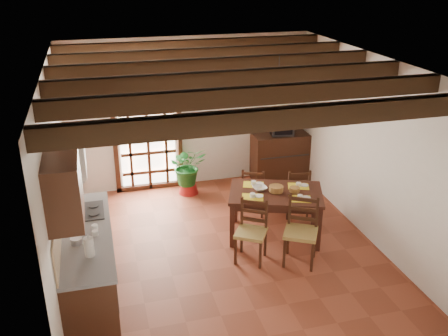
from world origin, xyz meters
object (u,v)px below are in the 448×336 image
object	(u,v)px
dining_table	(276,197)
sideboard	(280,157)
kitchen_counter	(89,263)
crt_tv	(282,125)
chair_far_right	(295,200)
chair_near_right	(300,243)
potted_plant	(188,165)
pendant_lamp	(277,106)
chair_near_left	(251,242)
chair_far_left	(254,199)

from	to	relation	value
dining_table	sideboard	xyz separation A→B (m)	(0.86, 2.04, -0.20)
kitchen_counter	crt_tv	distance (m)	4.68
sideboard	crt_tv	size ratio (longest dim) A/B	2.27
kitchen_counter	chair_far_right	size ratio (longest dim) A/B	2.59
chair_near_right	potted_plant	xyz separation A→B (m)	(-1.10, 2.65, 0.26)
chair_far_right	dining_table	bearing A→B (deg)	49.86
crt_tv	sideboard	bearing A→B (deg)	99.60
sideboard	pendant_lamp	size ratio (longest dim) A/B	1.29
sideboard	potted_plant	distance (m)	1.88
dining_table	pendant_lamp	size ratio (longest dim) A/B	1.92
chair_near_right	potted_plant	size ratio (longest dim) A/B	0.51
kitchen_counter	crt_tv	world-z (taller)	kitchen_counter
chair_near_right	pendant_lamp	distance (m)	1.99
chair_far_right	sideboard	size ratio (longest dim) A/B	0.80
kitchen_counter	potted_plant	world-z (taller)	potted_plant
dining_table	chair_near_left	bearing A→B (deg)	-115.86
potted_plant	pendant_lamp	world-z (taller)	pendant_lamp
kitchen_counter	dining_table	distance (m)	2.93
chair_near_left	chair_far_right	bearing A→B (deg)	75.46
kitchen_counter	potted_plant	size ratio (longest dim) A/B	1.17
kitchen_counter	chair_far_right	distance (m)	3.66
crt_tv	pendant_lamp	xyz separation A→B (m)	(-0.86, -1.93, 0.96)
chair_near_left	pendant_lamp	distance (m)	1.99
chair_far_right	pendant_lamp	world-z (taller)	pendant_lamp
chair_near_left	pendant_lamp	world-z (taller)	pendant_lamp
chair_near_left	chair_far_right	world-z (taller)	chair_near_left
chair_near_left	chair_near_right	bearing A→B (deg)	11.60
chair_far_right	potted_plant	size ratio (longest dim) A/B	0.45
chair_near_left	chair_near_right	size ratio (longest dim) A/B	0.93
kitchen_counter	chair_near_right	distance (m)	2.91
sideboard	kitchen_counter	bearing A→B (deg)	-142.03
pendant_lamp	chair_far_left	bearing A→B (deg)	97.18
crt_tv	dining_table	bearing A→B (deg)	-103.40
crt_tv	pendant_lamp	distance (m)	2.33
sideboard	crt_tv	distance (m)	0.65
chair_far_right	pendant_lamp	distance (m)	1.95
chair_near_right	chair_far_right	world-z (taller)	chair_near_right
dining_table	crt_tv	xyz separation A→B (m)	(0.86, 2.03, 0.45)
kitchen_counter	chair_far_right	bearing A→B (deg)	21.53
potted_plant	sideboard	bearing A→B (deg)	5.61
chair_near_right	sideboard	bearing A→B (deg)	104.33
potted_plant	kitchen_counter	bearing A→B (deg)	-124.44
kitchen_counter	chair_near_right	xyz separation A→B (m)	(2.91, -0.01, -0.17)
chair_near_left	pendant_lamp	xyz separation A→B (m)	(0.57, 0.66, 1.79)
chair_near_left	kitchen_counter	bearing A→B (deg)	-142.83
sideboard	crt_tv	xyz separation A→B (m)	(0.00, -0.01, 0.65)
chair_far_left	potted_plant	size ratio (longest dim) A/B	0.44
chair_near_left	sideboard	bearing A→B (deg)	92.45
chair_near_right	pendant_lamp	bearing A→B (deg)	125.32
kitchen_counter	chair_near_left	xyz separation A→B (m)	(2.25, 0.23, -0.19)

